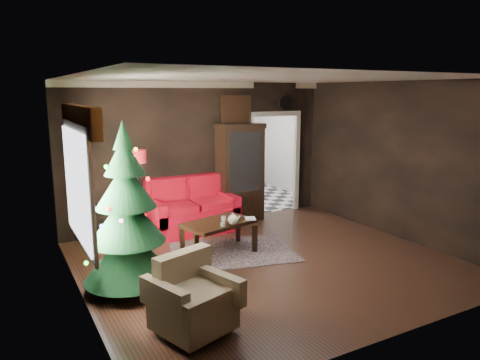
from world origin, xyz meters
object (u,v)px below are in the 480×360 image
teapot (233,219)px  loveseat (192,205)px  floor_lamp (140,198)px  armchair (193,294)px  christmas_tree (127,214)px  curio_cabinet (240,175)px  coffee_table (218,237)px  wall_clock (285,103)px  kitchen_table (235,187)px

teapot → loveseat: bearing=92.1°
floor_lamp → armchair: floor_lamp is taller
teapot → christmas_tree: bearing=-166.3°
christmas_tree → teapot: christmas_tree is taller
curio_cabinet → coffee_table: 2.05m
coffee_table → wall_clock: size_ratio=3.54×
loveseat → teapot: (0.06, -1.54, 0.11)m
curio_cabinet → armchair: 4.51m
wall_clock → kitchen_table: (-0.55, 1.25, -2.00)m
curio_cabinet → kitchen_table: (0.65, 1.43, -0.57)m
curio_cabinet → kitchen_table: 1.67m
floor_lamp → christmas_tree: bearing=-111.5°
coffee_table → floor_lamp: bearing=135.7°
christmas_tree → armchair: (0.30, -1.46, -0.59)m
curio_cabinet → wall_clock: wall_clock is taller
armchair → christmas_tree: bearing=83.8°
christmas_tree → armchair: size_ratio=2.91×
curio_cabinet → kitchen_table: curio_cabinet is taller
coffee_table → wall_clock: (2.42, 1.67, 2.11)m
wall_clock → curio_cabinet: bearing=-171.5°
floor_lamp → teapot: 1.70m
teapot → curio_cabinet: bearing=58.2°
curio_cabinet → coffee_table: bearing=-129.4°
loveseat → floor_lamp: 1.16m
christmas_tree → coffee_table: bearing=23.1°
christmas_tree → wall_clock: size_ratio=7.12×
armchair → coffee_table: size_ratio=0.69×
christmas_tree → kitchen_table: 5.12m
loveseat → christmas_tree: bearing=-131.3°
curio_cabinet → floor_lamp: curio_cabinet is taller
curio_cabinet → armchair: (-2.59, -3.66, -0.49)m
armchair → kitchen_table: size_ratio=1.04×
coffee_table → kitchen_table: 3.47m
loveseat → wall_clock: wall_clock is taller
curio_cabinet → kitchen_table: bearing=65.6°
coffee_table → teapot: 0.46m
christmas_tree → coffee_table: christmas_tree is taller
loveseat → curio_cabinet: size_ratio=0.89×
teapot → wall_clock: 3.49m
floor_lamp → coffee_table: size_ratio=1.45×
loveseat → curio_cabinet: curio_cabinet is taller
christmas_tree → kitchen_table: (3.54, 3.63, -0.67)m
coffee_table → kitchen_table: size_ratio=1.51×
kitchen_table → floor_lamp: bearing=-145.9°
loveseat → teapot: bearing=-87.9°
kitchen_table → christmas_tree: bearing=-134.3°
teapot → coffee_table: bearing=115.6°
loveseat → curio_cabinet: bearing=10.8°
kitchen_table → curio_cabinet: bearing=-114.4°
armchair → floor_lamp: bearing=65.5°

